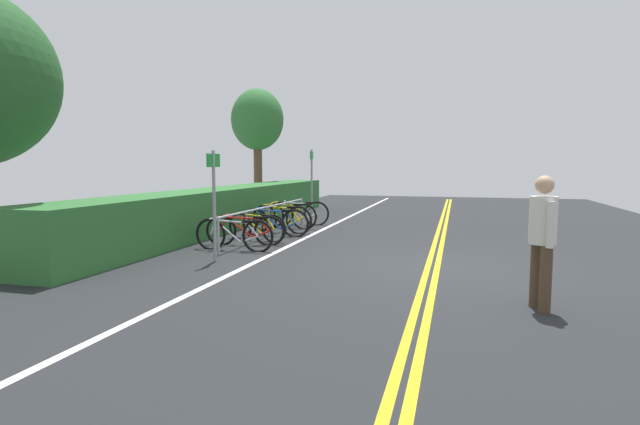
% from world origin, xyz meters
% --- Properties ---
extents(ground_plane, '(38.36, 13.54, 0.05)m').
position_xyz_m(ground_plane, '(0.00, 0.00, -0.03)').
color(ground_plane, '#232628').
extents(centre_line_yellow_inner, '(34.52, 0.10, 0.00)m').
position_xyz_m(centre_line_yellow_inner, '(0.00, -0.08, 0.00)').
color(centre_line_yellow_inner, gold).
rests_on(centre_line_yellow_inner, ground_plane).
extents(centre_line_yellow_outer, '(34.52, 0.10, 0.00)m').
position_xyz_m(centre_line_yellow_outer, '(0.00, 0.08, 0.00)').
color(centre_line_yellow_outer, gold).
rests_on(centre_line_yellow_outer, ground_plane).
extents(bike_lane_stripe_white, '(34.52, 0.12, 0.00)m').
position_xyz_m(bike_lane_stripe_white, '(0.00, 3.14, 0.00)').
color(bike_lane_stripe_white, white).
rests_on(bike_lane_stripe_white, ground_plane).
extents(bike_rack, '(5.46, 0.05, 0.76)m').
position_xyz_m(bike_rack, '(2.66, 4.11, 0.56)').
color(bike_rack, '#9EA0A5').
rests_on(bike_rack, ground_plane).
extents(bicycle_0, '(0.46, 1.76, 0.71)m').
position_xyz_m(bicycle_0, '(0.52, 4.05, 0.33)').
color(bicycle_0, black).
rests_on(bicycle_0, ground_plane).
extents(bicycle_1, '(0.51, 1.74, 0.71)m').
position_xyz_m(bicycle_1, '(1.24, 4.11, 0.33)').
color(bicycle_1, black).
rests_on(bicycle_1, ground_plane).
extents(bicycle_2, '(0.53, 1.60, 0.69)m').
position_xyz_m(bicycle_2, '(1.89, 4.11, 0.32)').
color(bicycle_2, black).
rests_on(bicycle_2, ground_plane).
extents(bicycle_3, '(0.46, 1.78, 0.73)m').
position_xyz_m(bicycle_3, '(2.72, 3.97, 0.34)').
color(bicycle_3, black).
rests_on(bicycle_3, ground_plane).
extents(bicycle_4, '(0.47, 1.75, 0.77)m').
position_xyz_m(bicycle_4, '(3.33, 4.02, 0.36)').
color(bicycle_4, black).
rests_on(bicycle_4, ground_plane).
extents(bicycle_5, '(0.46, 1.71, 0.76)m').
position_xyz_m(bicycle_5, '(4.20, 4.15, 0.36)').
color(bicycle_5, black).
rests_on(bicycle_5, ground_plane).
extents(bicycle_6, '(0.62, 1.72, 0.75)m').
position_xyz_m(bicycle_6, '(4.95, 4.06, 0.35)').
color(bicycle_6, black).
rests_on(bicycle_6, ground_plane).
extents(pedestrian, '(0.48, 0.32, 1.65)m').
position_xyz_m(pedestrian, '(-2.32, -1.39, 0.94)').
color(pedestrian, '#4C3826').
rests_on(pedestrian, ground_plane).
extents(sign_post_near, '(0.36, 0.09, 2.03)m').
position_xyz_m(sign_post_near, '(-0.64, 3.87, 1.23)').
color(sign_post_near, gray).
rests_on(sign_post_near, ground_plane).
extents(sign_post_far, '(0.36, 0.06, 2.24)m').
position_xyz_m(sign_post_far, '(6.17, 4.04, 1.35)').
color(sign_post_far, gray).
rests_on(sign_post_far, ground_plane).
extents(hedge_backdrop, '(14.41, 1.35, 1.12)m').
position_xyz_m(hedge_backdrop, '(4.16, 5.92, 0.56)').
color(hedge_backdrop, '#2D6B30').
rests_on(hedge_backdrop, ground_plane).
extents(tree_mid, '(2.07, 2.07, 4.74)m').
position_xyz_m(tree_mid, '(9.66, 7.30, 3.48)').
color(tree_mid, brown).
rests_on(tree_mid, ground_plane).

